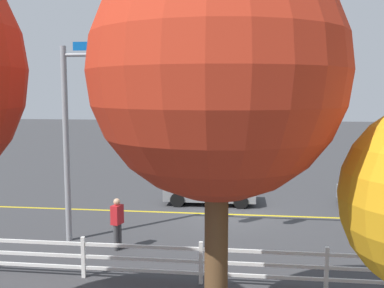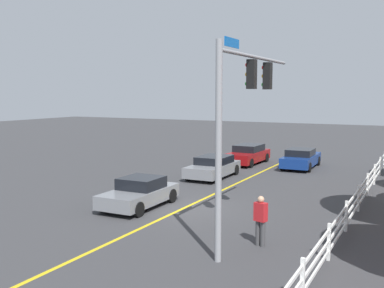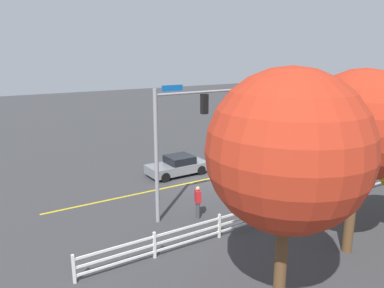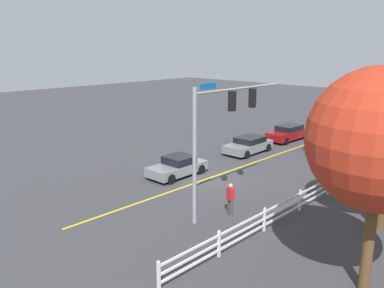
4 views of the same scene
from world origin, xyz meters
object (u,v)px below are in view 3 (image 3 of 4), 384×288
(pedestrian, at_px, (198,201))
(tree_3, at_px, (288,151))
(car_0, at_px, (315,140))
(car_3, at_px, (178,166))
(car_2, at_px, (264,149))
(tree_0, at_px, (360,126))
(car_1, at_px, (353,150))

(pedestrian, relative_size, tree_3, 0.21)
(car_0, relative_size, car_3, 1.11)
(car_0, distance_m, car_3, 14.07)
(car_0, relative_size, pedestrian, 2.72)
(car_0, xyz_separation_m, car_2, (6.05, 0.03, -0.04))
(tree_3, bearing_deg, car_0, -142.49)
(car_2, height_order, pedestrian, pedestrian)
(car_3, distance_m, tree_0, 13.48)
(car_0, xyz_separation_m, car_3, (14.07, 0.14, -0.05))
(car_1, height_order, car_3, car_1)
(tree_3, bearing_deg, tree_0, -165.72)
(tree_3, bearing_deg, car_3, -106.94)
(car_2, xyz_separation_m, tree_0, (6.92, 12.66, 4.77))
(car_2, bearing_deg, tree_0, 60.27)
(car_0, relative_size, car_1, 0.99)
(car_3, xyz_separation_m, tree_3, (4.24, 13.92, 4.82))
(car_1, xyz_separation_m, tree_0, (12.89, 8.85, 4.77))
(car_0, relative_size, car_2, 1.03)
(car_2, relative_size, tree_3, 0.56)
(car_2, height_order, tree_0, tree_0)
(car_1, height_order, pedestrian, pedestrian)
(car_2, relative_size, car_3, 1.07)
(car_0, xyz_separation_m, tree_3, (18.31, 14.05, 4.77))
(car_2, relative_size, tree_0, 0.58)
(car_0, relative_size, tree_0, 0.60)
(car_3, height_order, tree_3, tree_3)
(car_1, relative_size, car_2, 1.04)
(car_1, xyz_separation_m, tree_3, (18.23, 10.21, 4.81))
(pedestrian, distance_m, tree_0, 8.37)
(car_0, bearing_deg, pedestrian, 23.24)
(car_2, distance_m, tree_3, 19.24)
(pedestrian, bearing_deg, car_0, -141.81)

